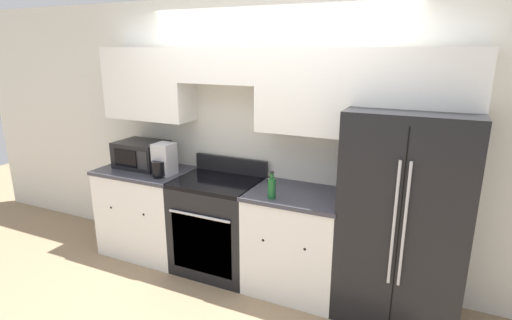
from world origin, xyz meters
TOP-DOWN VIEW (x-y plane):
  - ground_plane at (0.00, 0.00)m, footprint 12.00×12.00m
  - wall_back at (0.02, 0.59)m, footprint 8.00×0.39m
  - lower_cabinets_left at (-1.27, 0.31)m, footprint 0.95×0.64m
  - lower_cabinets_right at (0.39, 0.31)m, footprint 0.84×0.64m
  - oven_range at (-0.41, 0.31)m, footprint 0.79×0.65m
  - refrigerator at (1.27, 0.35)m, footprint 0.93×0.74m
  - microwave at (-1.36, 0.37)m, footprint 0.51×0.39m
  - bottle at (0.24, 0.10)m, footprint 0.07×0.07m
  - coffee_maker at (-0.97, 0.24)m, footprint 0.18×0.26m

SIDE VIEW (x-z plane):
  - ground_plane at x=0.00m, z-range 0.00..0.00m
  - lower_cabinets_left at x=-1.27m, z-range 0.00..0.93m
  - lower_cabinets_right at x=0.39m, z-range 0.00..0.93m
  - oven_range at x=-0.41m, z-range -0.07..1.01m
  - refrigerator at x=1.27m, z-range 0.00..1.71m
  - bottle at x=0.24m, z-range 0.90..1.14m
  - microwave at x=-1.36m, z-range 0.93..1.20m
  - coffee_maker at x=-0.97m, z-range 0.92..1.23m
  - wall_back at x=0.02m, z-range 0.19..2.79m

